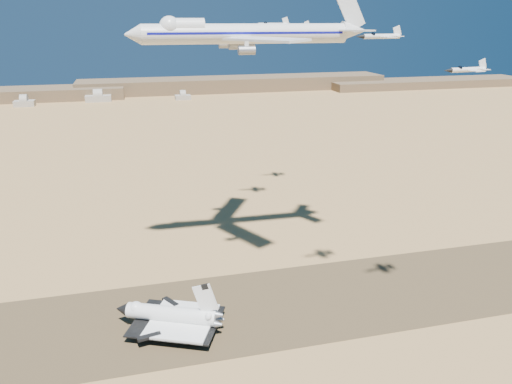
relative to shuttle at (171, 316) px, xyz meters
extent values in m
plane|color=#A7834A|center=(17.51, 5.09, -4.73)|extent=(1200.00, 1200.00, 0.00)
cube|color=brown|center=(17.51, 5.09, -4.70)|extent=(600.00, 50.00, 0.06)
cube|color=brown|center=(137.51, 545.09, 4.27)|extent=(420.00, 60.00, 18.00)
cube|color=brown|center=(417.51, 515.09, 0.77)|extent=(300.00, 60.00, 11.00)
cube|color=#9D978B|center=(-122.49, 475.09, -1.48)|extent=(22.00, 14.00, 6.50)
cube|color=#9D978B|center=(-42.49, 490.09, -0.98)|extent=(30.00, 15.00, 7.50)
cube|color=#9D978B|center=(57.51, 480.09, -1.98)|extent=(19.00, 12.50, 5.50)
cylinder|color=white|center=(0.07, -0.03, 0.67)|extent=(28.31, 16.36, 5.03)
cone|color=black|center=(-14.86, 6.66, 0.67)|extent=(5.65, 6.02, 4.78)
sphere|color=white|center=(-10.59, 4.75, 1.39)|extent=(4.68, 4.68, 4.68)
cube|color=white|center=(3.35, -1.50, -1.40)|extent=(26.87, 27.78, 0.81)
cube|color=black|center=(1.71, -0.77, -1.81)|extent=(33.44, 30.72, 0.45)
cube|color=white|center=(10.74, -4.81, 7.68)|extent=(7.86, 3.98, 10.36)
cylinder|color=gray|center=(-10.59, 4.75, -3.29)|extent=(0.32, 0.32, 2.88)
cylinder|color=black|center=(-10.59, 4.75, -4.23)|extent=(1.07, 0.77, 0.99)
cylinder|color=gray|center=(3.16, -6.34, -3.29)|extent=(0.32, 0.32, 2.88)
cylinder|color=black|center=(3.16, -6.34, -4.23)|extent=(1.07, 0.77, 0.99)
cylinder|color=gray|center=(6.83, 1.86, -3.29)|extent=(0.32, 0.32, 2.88)
cylinder|color=black|center=(6.83, 1.86, -4.23)|extent=(1.07, 0.77, 0.99)
cylinder|color=white|center=(35.20, 40.63, 84.78)|extent=(73.63, 8.23, 6.92)
cone|color=white|center=(-4.26, 41.33, 84.78)|extent=(5.53, 7.01, 6.92)
sphere|color=white|center=(8.17, 41.11, 87.27)|extent=(7.14, 7.14, 7.14)
cube|color=white|center=(37.05, 23.29, 83.48)|extent=(23.38, 33.32, 0.76)
cube|color=white|center=(37.67, 57.88, 83.48)|extent=(24.24, 33.08, 0.76)
cube|color=white|center=(73.99, 32.90, 85.86)|extent=(10.96, 13.28, 0.54)
cube|color=white|center=(74.24, 46.96, 85.86)|extent=(11.22, 13.26, 0.54)
cube|color=white|center=(74.11, 39.93, 92.89)|extent=(12.34, 0.98, 15.45)
cylinder|color=gray|center=(32.86, 30.94, 80.24)|extent=(5.45, 2.91, 2.81)
cylinder|color=gray|center=(30.53, 21.25, 80.24)|extent=(5.45, 2.91, 2.81)
cylinder|color=gray|center=(33.21, 50.39, 80.24)|extent=(5.45, 2.91, 2.81)
cylinder|color=gray|center=(31.22, 60.16, 80.24)|extent=(5.45, 2.91, 2.81)
imported|color=#BB360B|center=(9.73, -10.74, -3.78)|extent=(0.56, 0.73, 1.78)
imported|color=#BB360B|center=(6.14, -9.65, -3.87)|extent=(0.78, 0.89, 1.60)
imported|color=#BB360B|center=(7.09, -8.62, -3.82)|extent=(1.11, 0.81, 1.70)
cylinder|color=white|center=(63.66, -5.35, 85.14)|extent=(11.66, 2.36, 1.35)
cone|color=black|center=(56.74, -5.96, 85.14)|extent=(2.61, 1.47, 1.25)
sphere|color=black|center=(60.78, -5.60, 85.63)|extent=(1.35, 1.35, 1.35)
cube|color=white|center=(64.62, -5.26, 84.95)|extent=(4.04, 7.99, 0.24)
cube|color=white|center=(68.47, -4.92, 85.14)|extent=(2.54, 4.99, 0.19)
cube|color=white|center=(68.66, -4.91, 86.49)|extent=(2.93, 0.50, 3.27)
cylinder|color=white|center=(82.79, -19.52, 76.77)|extent=(11.35, 2.60, 1.32)
cone|color=black|center=(76.07, -20.30, 76.77)|extent=(2.57, 1.49, 1.22)
sphere|color=black|center=(79.99, -19.85, 77.24)|extent=(1.32, 1.32, 1.32)
cube|color=white|center=(83.73, -19.42, 76.58)|extent=(4.13, 7.84, 0.23)
cube|color=white|center=(87.46, -18.99, 76.77)|extent=(2.59, 4.90, 0.19)
cube|color=white|center=(87.65, -18.97, 78.09)|extent=(2.85, 0.56, 3.18)
cylinder|color=white|center=(56.98, 82.84, 87.31)|extent=(13.18, 3.37, 1.53)
cone|color=black|center=(49.20, 83.96, 87.31)|extent=(3.01, 1.81, 1.42)
sphere|color=black|center=(53.74, 83.30, 87.85)|extent=(1.53, 1.53, 1.53)
cube|color=white|center=(58.06, 82.68, 87.09)|extent=(5.02, 9.18, 0.27)
cube|color=white|center=(62.38, 82.06, 87.31)|extent=(3.15, 5.74, 0.22)
cube|color=white|center=(62.59, 82.03, 88.83)|extent=(3.31, 0.74, 3.69)
cylinder|color=white|center=(76.89, 109.22, 85.73)|extent=(12.60, 2.50, 1.46)
cone|color=black|center=(69.41, 109.84, 85.73)|extent=(2.82, 1.58, 1.36)
sphere|color=black|center=(73.77, 109.48, 86.25)|extent=(1.46, 1.46, 1.46)
cube|color=white|center=(77.93, 109.13, 85.52)|extent=(4.33, 8.62, 0.26)
cube|color=white|center=(82.09, 108.78, 85.73)|extent=(2.72, 5.39, 0.21)
cube|color=white|center=(82.30, 108.76, 87.19)|extent=(3.17, 0.52, 3.53)
camera|label=1|loc=(-7.42, -139.99, 89.98)|focal=35.00mm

